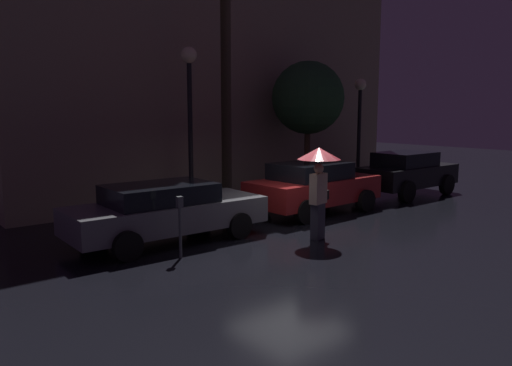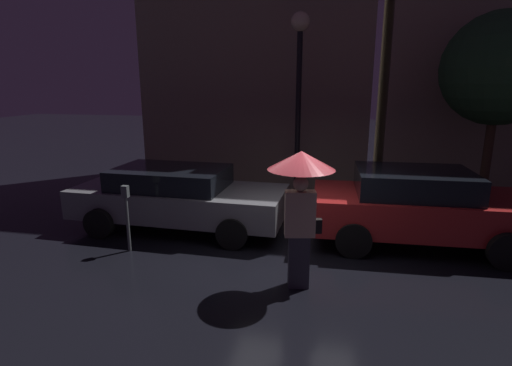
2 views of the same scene
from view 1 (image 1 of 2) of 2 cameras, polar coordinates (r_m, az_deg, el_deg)
The scene contains 11 objects.
ground_plane at distance 12.32m, azimuth 3.88°, elevation -5.82°, with size 60.00×60.00×0.00m, color black.
building_facade_left at distance 16.60m, azimuth -17.27°, elevation 15.83°, with size 6.80×3.00×10.55m.
building_facade_right at distance 20.90m, azimuth 3.70°, elevation 14.65°, with size 8.00×3.00×10.61m.
parked_car_grey at distance 11.68m, azimuth -10.29°, elevation -3.11°, with size 4.61×1.98×1.35m.
parked_car_red at distance 14.77m, azimuth 6.56°, elevation -0.37°, with size 4.19×2.04×1.49m.
parked_car_black at distance 18.45m, azimuth 16.84°, elevation 1.17°, with size 3.98×1.90×1.54m.
pedestrian_with_umbrella at distance 11.62m, azimuth 7.18°, elevation 1.54°, with size 1.00×1.00×2.16m.
parking_meter at distance 10.28m, azimuth -8.68°, elevation -4.23°, with size 0.12×0.10×1.28m.
street_lamp_near at distance 14.87m, azimuth -7.60°, elevation 10.17°, with size 0.47×0.47×4.82m.
street_lamp_far at distance 19.44m, azimuth 11.76°, elevation 8.13°, with size 0.44×0.44×4.18m.
street_tree at distance 17.32m, azimuth 5.95°, elevation 9.62°, with size 2.48×2.48×4.66m.
Camera 1 is at (-8.22, -8.67, 3.02)m, focal length 35.00 mm.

